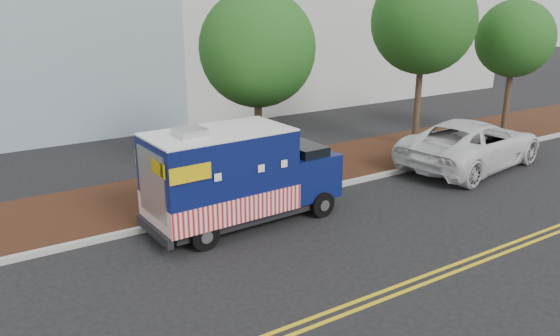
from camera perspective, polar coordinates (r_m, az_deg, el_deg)
ground at (r=15.75m, az=1.38°, el=-5.25°), size 120.00×120.00×0.00m
curb at (r=16.82m, az=-1.29°, el=-3.46°), size 120.00×0.18×0.15m
mulch_strip at (r=18.53m, az=-4.69°, el=-1.50°), size 120.00×4.00×0.15m
centerline_near at (r=12.68m, az=12.95°, el=-11.64°), size 120.00×0.10×0.01m
centerline_far at (r=12.54m, az=13.78°, el=-12.07°), size 120.00×0.10×0.01m
tree_b at (r=17.84m, az=-2.37°, el=12.31°), size 3.76×3.76×6.37m
tree_c at (r=22.81m, az=14.78°, el=14.57°), size 4.12×4.12×7.22m
tree_d at (r=26.04m, az=23.31°, el=12.29°), size 3.30×3.30×6.02m
sign_post at (r=15.29m, az=-13.21°, el=-1.63°), size 0.06×0.06×2.40m
food_truck at (r=14.92m, az=-4.65°, el=-1.17°), size 5.64×2.32×2.93m
white_car at (r=21.40m, az=19.41°, el=2.42°), size 6.78×3.91×1.78m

